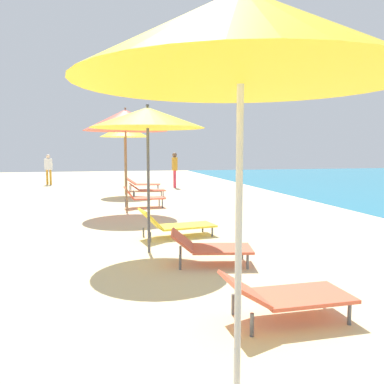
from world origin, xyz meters
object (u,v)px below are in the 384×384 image
(umbrella_third, at_px, (241,37))
(lounger_fifth_shoreside, at_px, (143,197))
(person_walking_mid, at_px, (175,166))
(person_walking_near, at_px, (48,167))
(lounger_fourth_shoreside, at_px, (176,224))
(umbrella_farthest, at_px, (124,131))
(lounger_fourth_inland, at_px, (210,246))
(lounger_farthest_inland, at_px, (147,189))
(lounger_farthest_shoreside, at_px, (143,184))
(lounger_third_shoreside, at_px, (286,294))
(umbrella_fourth, at_px, (148,118))
(umbrella_fifth, at_px, (125,120))

(umbrella_third, relative_size, lounger_fifth_shoreside, 2.30)
(person_walking_mid, bearing_deg, person_walking_near, 155.02)
(lounger_fourth_shoreside, height_order, umbrella_farthest, umbrella_farthest)
(lounger_fifth_shoreside, bearing_deg, person_walking_near, 109.41)
(person_walking_near, bearing_deg, lounger_fifth_shoreside, -149.10)
(lounger_fourth_shoreside, xyz_separation_m, lounger_fourth_inland, (0.16, -2.12, 0.02))
(umbrella_farthest, relative_size, lounger_farthest_inland, 2.11)
(lounger_farthest_shoreside, relative_size, lounger_farthest_inland, 1.16)
(lounger_fourth_inland, relative_size, person_walking_near, 0.88)
(lounger_fourth_shoreside, height_order, lounger_farthest_inland, lounger_fourth_shoreside)
(lounger_fourth_inland, height_order, person_walking_near, person_walking_near)
(lounger_third_shoreside, distance_m, lounger_fourth_shoreside, 4.33)
(umbrella_fourth, bearing_deg, lounger_farthest_shoreside, 84.78)
(lounger_fourth_inland, distance_m, lounger_farthest_shoreside, 11.56)
(umbrella_third, height_order, lounger_third_shoreside, umbrella_third)
(umbrella_fourth, height_order, lounger_fifth_shoreside, umbrella_fourth)
(umbrella_fifth, bearing_deg, lounger_fifth_shoreside, 60.26)
(lounger_fourth_inland, bearing_deg, umbrella_third, -90.47)
(umbrella_fourth, distance_m, umbrella_farthest, 9.35)
(umbrella_third, xyz_separation_m, lounger_third_shoreside, (0.93, 1.13, -2.28))
(lounger_fourth_shoreside, relative_size, lounger_farthest_shoreside, 1.05)
(lounger_fifth_shoreside, height_order, person_walking_near, person_walking_near)
(umbrella_fourth, height_order, person_walking_near, umbrella_fourth)
(lounger_farthest_shoreside, bearing_deg, lounger_farthest_inland, -82.53)
(umbrella_fifth, xyz_separation_m, lounger_fifth_shoreside, (0.55, 0.96, -2.28))
(lounger_fourth_inland, xyz_separation_m, lounger_farthest_shoreside, (0.12, 11.56, 0.04))
(lounger_fifth_shoreside, bearing_deg, umbrella_fifth, -123.09)
(lounger_fifth_shoreside, bearing_deg, person_walking_mid, 67.70)
(lounger_fifth_shoreside, height_order, lounger_farthest_shoreside, lounger_fifth_shoreside)
(umbrella_fifth, height_order, umbrella_farthest, umbrella_fifth)
(lounger_farthest_shoreside, xyz_separation_m, person_walking_near, (-4.38, 4.16, 0.61))
(umbrella_third, xyz_separation_m, umbrella_fifth, (-0.25, 8.90, 0.05))
(person_walking_near, bearing_deg, lounger_fourth_shoreside, -155.11)
(lounger_farthest_shoreside, bearing_deg, person_walking_near, 146.10)
(umbrella_farthest, xyz_separation_m, lounger_farthest_shoreside, (0.83, 1.25, -2.20))
(umbrella_third, bearing_deg, person_walking_near, 100.57)
(lounger_fourth_inland, relative_size, umbrella_farthest, 0.48)
(lounger_farthest_inland, bearing_deg, umbrella_fifth, -104.26)
(lounger_third_shoreside, xyz_separation_m, lounger_fourth_shoreside, (-0.39, 4.32, -0.02))
(umbrella_fourth, distance_m, umbrella_fifth, 4.61)
(umbrella_third, height_order, umbrella_fifth, umbrella_fifth)
(umbrella_fifth, bearing_deg, person_walking_near, 108.04)
(lounger_fourth_inland, bearing_deg, person_walking_mid, 93.57)
(umbrella_fifth, height_order, person_walking_mid, umbrella_fifth)
(umbrella_fifth, bearing_deg, umbrella_fourth, -88.78)
(lounger_third_shoreside, bearing_deg, umbrella_fourth, 107.46)
(lounger_fourth_shoreside, xyz_separation_m, lounger_fifth_shoreside, (-0.24, 4.41, 0.07))
(lounger_farthest_shoreside, bearing_deg, lounger_fourth_shoreside, -82.02)
(lounger_third_shoreside, height_order, person_walking_near, person_walking_near)
(lounger_fourth_inland, bearing_deg, lounger_fifth_shoreside, 104.84)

